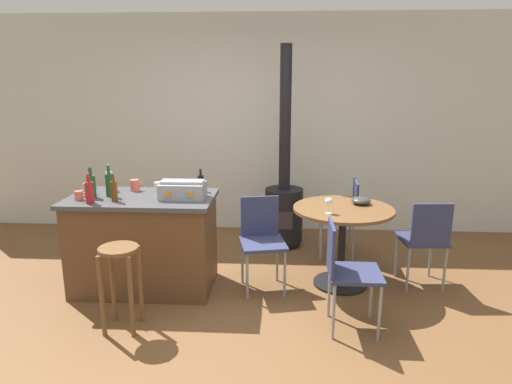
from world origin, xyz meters
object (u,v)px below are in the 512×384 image
(wooden_stool, at_px, (120,272))
(toolbox, at_px, (183,190))
(bottle_0, at_px, (114,191))
(cup_1, at_px, (159,187))
(dining_table, at_px, (343,227))
(bottle_2, at_px, (91,186))
(cup_3, at_px, (89,188))
(folding_chair_right, at_px, (262,236))
(wood_stove, at_px, (284,201))
(bottle_1, at_px, (109,180))
(folding_chair_far, at_px, (425,237))
(cup_0, at_px, (135,185))
(kitchen_island, at_px, (144,242))
(folding_chair_left, at_px, (344,212))
(serving_bowl, at_px, (361,201))
(folding_chair_near, at_px, (346,267))
(bottle_4, at_px, (201,183))
(bottle_3, at_px, (89,192))
(cup_2, at_px, (79,195))
(bottle_5, at_px, (109,184))
(wine_glass, at_px, (329,202))

(wooden_stool, xyz_separation_m, toolbox, (0.35, 0.70, 0.48))
(bottle_0, bearing_deg, cup_1, 50.10)
(dining_table, height_order, cup_1, cup_1)
(bottle_2, bearing_deg, cup_3, 124.34)
(folding_chair_right, distance_m, wood_stove, 1.15)
(wood_stove, relative_size, bottle_2, 8.35)
(dining_table, relative_size, bottle_1, 3.78)
(folding_chair_far, xyz_separation_m, cup_0, (-2.73, 0.07, 0.44))
(kitchen_island, bearing_deg, folding_chair_left, 24.67)
(folding_chair_left, relative_size, bottle_1, 3.49)
(folding_chair_far, relative_size, cup_1, 7.33)
(kitchen_island, relative_size, wooden_stool, 1.94)
(wooden_stool, relative_size, cup_1, 5.87)
(wood_stove, relative_size, cup_0, 19.01)
(bottle_0, bearing_deg, bottle_2, 154.48)
(bottle_2, bearing_deg, wooden_stool, -55.66)
(serving_bowl, bearing_deg, folding_chair_far, -14.49)
(kitchen_island, height_order, bottle_2, bottle_2)
(serving_bowl, bearing_deg, cup_3, -174.74)
(bottle_2, height_order, cup_3, bottle_2)
(serving_bowl, bearing_deg, folding_chair_near, -105.09)
(dining_table, bearing_deg, bottle_2, -174.52)
(bottle_0, bearing_deg, folding_chair_far, 6.63)
(folding_chair_far, distance_m, cup_3, 3.15)
(bottle_4, distance_m, serving_bowl, 1.53)
(folding_chair_left, xyz_separation_m, bottle_3, (-2.31, -1.15, 0.48))
(folding_chair_left, distance_m, toolbox, 1.87)
(kitchen_island, distance_m, cup_2, 0.71)
(bottle_0, bearing_deg, kitchen_island, 44.13)
(folding_chair_far, height_order, cup_2, cup_2)
(bottle_5, xyz_separation_m, cup_2, (-0.23, -0.14, -0.07))
(wooden_stool, relative_size, cup_2, 6.36)
(bottle_1, height_order, bottle_5, bottle_5)
(folding_chair_near, distance_m, toolbox, 1.57)
(folding_chair_far, bearing_deg, cup_0, 178.60)
(bottle_4, distance_m, cup_1, 0.39)
(bottle_1, bearing_deg, wood_stove, 30.20)
(dining_table, bearing_deg, folding_chair_right, -173.07)
(kitchen_island, relative_size, bottle_2, 4.82)
(bottle_5, distance_m, cup_1, 0.44)
(bottle_2, relative_size, wine_glass, 1.91)
(kitchen_island, xyz_separation_m, dining_table, (1.84, 0.16, 0.14))
(bottle_3, bearing_deg, cup_0, 63.04)
(toolbox, height_order, serving_bowl, toolbox)
(cup_2, bearing_deg, wood_stove, 36.71)
(cup_0, height_order, cup_2, cup_0)
(bottle_5, bearing_deg, folding_chair_left, 21.99)
(kitchen_island, height_order, wood_stove, wood_stove)
(bottle_1, height_order, cup_1, bottle_1)
(kitchen_island, bearing_deg, bottle_0, -135.87)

